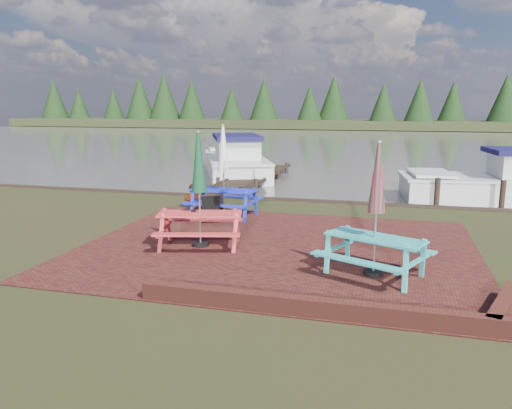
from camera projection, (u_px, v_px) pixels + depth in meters
The scene contains 12 objects.
ground at pixel (266, 261), 10.69m from camera, with size 120.00×120.00×0.00m, color black.
paving at pixel (277, 248), 11.63m from camera, with size 9.00×7.50×0.02m, color #3C1313.
brick_wall at pixel (362, 308), 7.82m from camera, with size 6.21×1.79×0.30m.
water at pixel (365, 142), 45.69m from camera, with size 120.00×60.00×0.02m, color #46453C.
far_treeline at pixel (377, 105), 72.48m from camera, with size 120.00×10.00×8.10m.
picnic_table_teal at pixel (375, 231), 9.57m from camera, with size 2.39×2.29×2.60m.
picnic_table_red at pixel (200, 208), 11.56m from camera, with size 2.30×2.15×2.69m.
picnic_table_blue at pixel (224, 185), 14.76m from camera, with size 2.08×1.88×2.71m.
chalkboard at pixel (213, 208), 14.04m from camera, with size 0.54×0.67×0.81m.
jetty at pixel (252, 177), 22.24m from camera, with size 1.76×9.08×1.00m.
boat_jetty at pixel (235, 162), 24.90m from camera, with size 5.57×8.29×2.28m.
person at pixel (193, 184), 15.97m from camera, with size 0.58×0.38×1.59m, color gray.
Camera 1 is at (2.49, -9.94, 3.27)m, focal length 35.00 mm.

